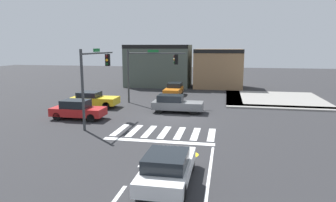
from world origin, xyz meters
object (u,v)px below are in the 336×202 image
object	(u,v)px
traffic_signal_southwest	(95,71)
car_yellow	(94,99)
traffic_signal_northwest	(150,66)
car_red	(78,110)
car_white	(167,167)
car_orange	(174,89)
car_gray	(176,104)

from	to	relation	value
traffic_signal_southwest	car_yellow	distance (m)	6.85
traffic_signal_northwest	car_red	size ratio (longest dim) A/B	1.41
car_white	car_orange	xyz separation A→B (m)	(-3.62, 22.63, -0.01)
car_gray	car_red	bearing A→B (deg)	-151.73
traffic_signal_northwest	car_yellow	bearing A→B (deg)	-148.27
car_gray	car_red	size ratio (longest dim) A/B	1.05
traffic_signal_southwest	car_white	size ratio (longest dim) A/B	1.27
car_white	traffic_signal_southwest	bearing A→B (deg)	38.09
car_red	car_white	xyz separation A→B (m)	(9.05, -9.87, -0.03)
car_red	car_orange	distance (m)	13.86
traffic_signal_northwest	car_white	bearing A→B (deg)	-73.65
car_gray	car_white	size ratio (longest dim) A/B	0.98
traffic_signal_southwest	car_white	world-z (taller)	traffic_signal_southwest
car_red	car_white	distance (m)	13.39
traffic_signal_southwest	car_yellow	bearing A→B (deg)	26.33
traffic_signal_northwest	car_gray	xyz separation A→B (m)	(3.18, -3.67, -3.00)
car_red	car_white	size ratio (longest dim) A/B	0.94
car_red	car_yellow	distance (m)	4.67
car_gray	car_yellow	xyz separation A→B (m)	(-7.86, 0.77, -0.01)
car_gray	car_red	xyz separation A→B (m)	(-7.13, -3.84, -0.01)
car_gray	car_white	xyz separation A→B (m)	(1.92, -13.71, -0.03)
car_gray	car_yellow	distance (m)	7.90
car_yellow	car_white	distance (m)	17.47
traffic_signal_southwest	traffic_signal_northwest	distance (m)	8.59
car_red	car_orange	bearing A→B (deg)	-113.04
traffic_signal_northwest	car_gray	size ratio (longest dim) A/B	1.34
car_red	car_gray	bearing A→B (deg)	-151.73
traffic_signal_northwest	car_yellow	xyz separation A→B (m)	(-4.68, -2.89, -3.01)
car_yellow	car_orange	distance (m)	10.21
car_gray	car_yellow	bearing A→B (deg)	174.37
car_red	car_yellow	xyz separation A→B (m)	(-0.72, 4.61, -0.01)
traffic_signal_northwest	car_red	distance (m)	8.99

